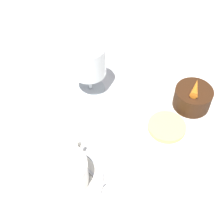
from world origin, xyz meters
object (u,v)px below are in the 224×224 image
dinner_plate (175,109)px  coffee_cup (65,171)px  fork (188,58)px  dessert_cake (193,98)px  wine_glass (89,63)px

dinner_plate → coffee_cup: (-0.23, 0.15, 0.03)m
dinner_plate → coffee_cup: size_ratio=2.35×
fork → dessert_cake: 0.17m
coffee_cup → fork: 0.44m
fork → coffee_cup: bearing=161.2°
dinner_plate → wine_glass: bearing=89.8°
dinner_plate → dessert_cake: 0.05m
fork → dinner_plate: bearing=-178.2°
dinner_plate → wine_glass: (0.00, 0.20, 0.07)m
coffee_cup → dinner_plate: bearing=-32.4°
coffee_cup → dessert_cake: 0.31m
fork → dessert_cake: dessert_cake is taller
dinner_plate → wine_glass: 0.21m
dinner_plate → wine_glass: size_ratio=2.10×
coffee_cup → dessert_cake: size_ratio=1.38×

